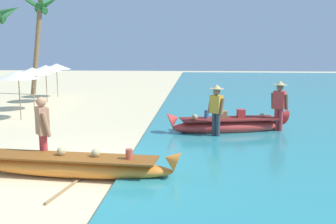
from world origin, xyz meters
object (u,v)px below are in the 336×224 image
boat_orange_foreground (70,165)px  paddle (72,185)px  person_tourist_customer (43,129)px  person_vendor_hatted (216,108)px  boat_red_midground (229,125)px  person_vendor_assistant (279,103)px  palm_tree_leaning_seaward (39,15)px

boat_orange_foreground → paddle: size_ratio=3.11×
person_tourist_customer → paddle: size_ratio=1.07×
person_vendor_hatted → paddle: (-3.07, -4.31, -0.93)m
boat_red_midground → person_vendor_assistant: bearing=6.3°
boat_orange_foreground → person_vendor_assistant: bearing=41.0°
boat_red_midground → paddle: boat_red_midground is taller
boat_red_midground → person_vendor_assistant: (1.61, 0.18, 0.70)m
person_vendor_hatted → boat_red_midground: bearing=58.0°
person_vendor_hatted → person_tourist_customer: (-4.05, -3.28, -0.03)m
palm_tree_leaning_seaward → paddle: size_ratio=3.83×
paddle → person_vendor_hatted: bearing=54.5°
person_tourist_customer → person_vendor_hatted: bearing=39.0°
boat_red_midground → paddle: (-3.52, -5.02, -0.27)m
boat_red_midground → person_vendor_assistant: person_vendor_assistant is taller
boat_orange_foreground → paddle: boat_orange_foreground is taller
boat_orange_foreground → person_vendor_assistant: size_ratio=2.81×
person_vendor_hatted → person_vendor_assistant: person_vendor_assistant is taller
person_vendor_assistant → palm_tree_leaning_seaward: size_ratio=0.29×
boat_red_midground → person_tourist_customer: person_tourist_customer is taller
palm_tree_leaning_seaward → paddle: 17.13m
boat_red_midground → palm_tree_leaning_seaward: bearing=135.7°
person_tourist_customer → paddle: person_tourist_customer is taller
paddle → palm_tree_leaning_seaward: bearing=114.2°
palm_tree_leaning_seaward → person_tourist_customer: bearing=-67.6°
boat_orange_foreground → person_vendor_hatted: 5.04m
boat_red_midground → palm_tree_leaning_seaward: size_ratio=0.67×
boat_orange_foreground → boat_red_midground: bearing=50.1°
person_vendor_hatted → person_vendor_assistant: bearing=23.4°
person_vendor_hatted → person_tourist_customer: bearing=-141.0°
palm_tree_leaning_seaward → boat_red_midground: bearing=-44.3°
palm_tree_leaning_seaward → paddle: palm_tree_leaning_seaward is taller
boat_orange_foreground → person_tourist_customer: bearing=147.8°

